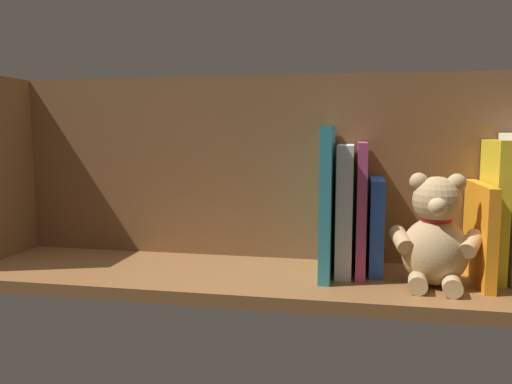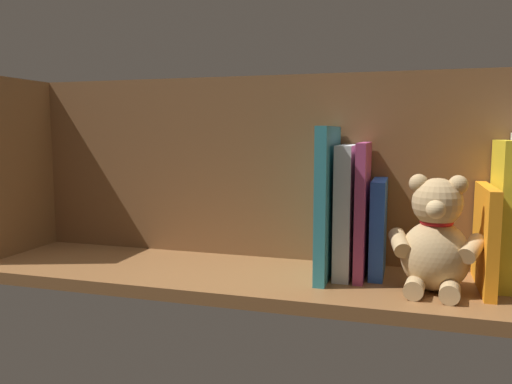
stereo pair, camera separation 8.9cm
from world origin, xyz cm
name	(u,v)px [view 1 (the left image)]	position (x,y,z in cm)	size (l,w,h in cm)	color
ground_plane	(256,277)	(0.00, 0.00, -1.10)	(108.60, 27.50, 2.20)	brown
shelf_back_panel	(267,168)	(0.00, -11.50, 17.95)	(108.60, 1.50, 35.90)	brown
book_0	(494,210)	(-40.47, -4.09, 11.84)	(2.11, 12.52, 23.69)	yellow
book_1	(480,233)	(-37.86, -1.76, 8.25)	(1.77, 17.18, 16.50)	orange
teddy_bear	(435,237)	(-30.15, 2.54, 8.13)	(14.90, 12.55, 18.46)	tan
book_2	(376,225)	(-21.03, -4.54, 8.41)	(2.40, 11.61, 16.81)	blue
book_3	(361,208)	(-18.35, -3.38, 11.62)	(1.64, 13.94, 23.23)	#B23F72
book_4	(345,209)	(-15.48, -3.50, 11.39)	(2.79, 13.69, 22.78)	silver
book_5	(327,201)	(-12.46, -1.82, 12.99)	(1.92, 17.06, 25.97)	teal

